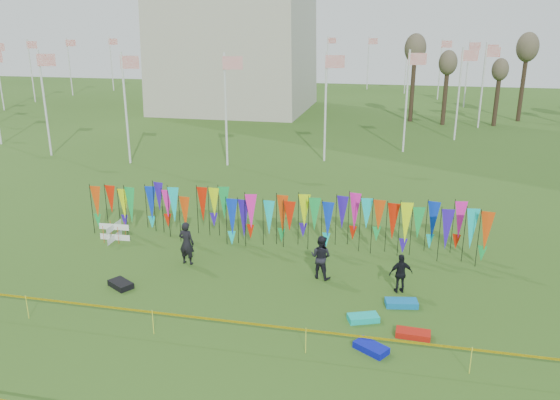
% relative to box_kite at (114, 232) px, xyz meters
% --- Properties ---
extents(ground, '(160.00, 160.00, 0.00)m').
position_rel_box_kite_xyz_m(ground, '(7.55, -5.82, -0.42)').
color(ground, '#2B4C15').
rests_on(ground, ground).
extents(flagpole_ring, '(57.40, 56.16, 8.00)m').
position_rel_box_kite_xyz_m(flagpole_ring, '(-6.45, 42.18, 3.58)').
color(flagpole_ring, silver).
rests_on(flagpole_ring, ground).
extents(banner_row, '(18.64, 0.64, 2.39)m').
position_rel_box_kite_xyz_m(banner_row, '(7.83, 1.19, 1.09)').
color(banner_row, black).
rests_on(banner_row, ground).
extents(caution_tape_near, '(26.00, 0.02, 0.90)m').
position_rel_box_kite_xyz_m(caution_tape_near, '(7.33, -7.29, 0.35)').
color(caution_tape_near, yellow).
rests_on(caution_tape_near, ground).
extents(box_kite, '(0.76, 0.76, 0.85)m').
position_rel_box_kite_xyz_m(box_kite, '(0.00, 0.00, 0.00)').
color(box_kite, red).
rests_on(box_kite, ground).
extents(person_left, '(0.75, 0.59, 1.90)m').
position_rel_box_kite_xyz_m(person_left, '(4.37, -1.75, 0.52)').
color(person_left, black).
rests_on(person_left, ground).
extents(person_mid, '(1.00, 0.78, 1.81)m').
position_rel_box_kite_xyz_m(person_mid, '(10.18, -1.86, 0.48)').
color(person_mid, black).
rests_on(person_mid, ground).
extents(person_right, '(1.04, 0.80, 1.57)m').
position_rel_box_kite_xyz_m(person_right, '(13.35, -2.47, 0.36)').
color(person_right, black).
rests_on(person_right, ground).
extents(kite_bag_turquoise, '(1.18, 0.88, 0.21)m').
position_rel_box_kite_xyz_m(kite_bag_turquoise, '(12.13, -4.93, -0.32)').
color(kite_bag_turquoise, '#0CBFB2').
rests_on(kite_bag_turquoise, ground).
extents(kite_bag_blue, '(1.19, 1.04, 0.22)m').
position_rel_box_kite_xyz_m(kite_bag_blue, '(12.51, -6.73, -0.31)').
color(kite_bag_blue, '#0B14B6').
rests_on(kite_bag_blue, ground).
extents(kite_bag_red, '(1.15, 0.57, 0.21)m').
position_rel_box_kite_xyz_m(kite_bag_red, '(13.82, -5.60, -0.32)').
color(kite_bag_red, red).
rests_on(kite_bag_red, ground).
extents(kite_bag_black, '(1.17, 1.02, 0.23)m').
position_rel_box_kite_xyz_m(kite_bag_black, '(2.63, -4.40, -0.31)').
color(kite_bag_black, black).
rests_on(kite_bag_black, ground).
extents(kite_bag_teal, '(1.24, 0.75, 0.22)m').
position_rel_box_kite_xyz_m(kite_bag_teal, '(13.43, -3.56, -0.31)').
color(kite_bag_teal, '#0D70B8').
rests_on(kite_bag_teal, ground).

